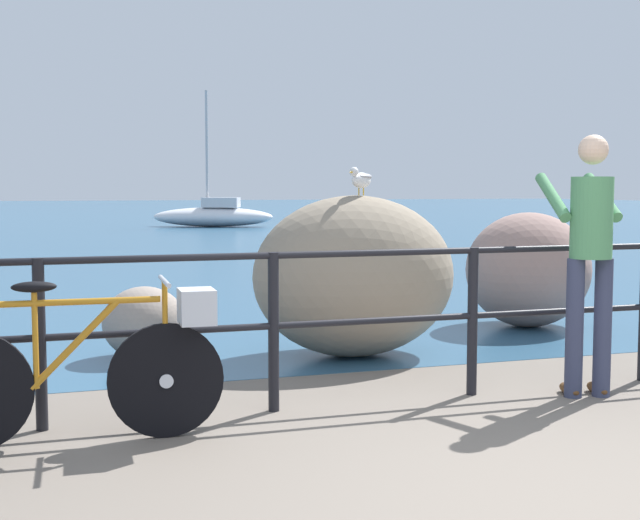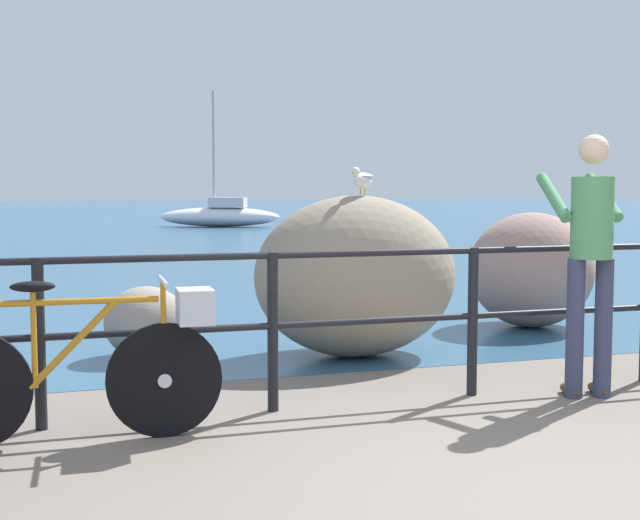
# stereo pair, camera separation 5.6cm
# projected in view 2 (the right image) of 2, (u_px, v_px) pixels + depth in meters

# --- Properties ---
(ground_plane) EXTENTS (120.00, 120.00, 0.10)m
(ground_plane) POSITION_uv_depth(u_px,v_px,m) (131.00, 243.00, 22.89)
(ground_plane) COLOR #6B6056
(sea_surface) EXTENTS (120.00, 90.00, 0.01)m
(sea_surface) POSITION_uv_depth(u_px,v_px,m) (87.00, 212.00, 49.35)
(sea_surface) COLOR #2D5675
(sea_surface) RESTS_ON ground_plane
(promenade_railing) EXTENTS (9.96, 0.07, 1.02)m
(promenade_railing) POSITION_uv_depth(u_px,v_px,m) (377.00, 307.00, 5.66)
(promenade_railing) COLOR black
(promenade_railing) RESTS_ON ground_plane
(bicycle) EXTENTS (1.70, 0.48, 0.92)m
(bicycle) POSITION_uv_depth(u_px,v_px,m) (97.00, 360.00, 4.79)
(bicycle) COLOR black
(bicycle) RESTS_ON ground_plane
(person_at_railing) EXTENTS (0.53, 0.67, 1.78)m
(person_at_railing) POSITION_uv_depth(u_px,v_px,m) (590.00, 252.00, 5.79)
(person_at_railing) COLOR #333851
(person_at_railing) RESTS_ON ground_plane
(breakwater_boulder_main) EXTENTS (1.74, 1.29, 1.36)m
(breakwater_boulder_main) POSITION_uv_depth(u_px,v_px,m) (356.00, 276.00, 7.24)
(breakwater_boulder_main) COLOR gray
(breakwater_boulder_main) RESTS_ON ground
(breakwater_boulder_left) EXTENTS (0.69, 0.68, 0.60)m
(breakwater_boulder_left) POSITION_uv_depth(u_px,v_px,m) (146.00, 322.00, 7.18)
(breakwater_boulder_left) COLOR gray
(breakwater_boulder_left) RESTS_ON ground
(breakwater_boulder_right) EXTENTS (1.28, 1.23, 1.17)m
(breakwater_boulder_right) POSITION_uv_depth(u_px,v_px,m) (531.00, 270.00, 8.77)
(breakwater_boulder_right) COLOR gray
(breakwater_boulder_right) RESTS_ON ground
(seagull) EXTENTS (0.31, 0.27, 0.23)m
(seagull) POSITION_uv_depth(u_px,v_px,m) (362.00, 179.00, 7.12)
(seagull) COLOR gold
(seagull) RESTS_ON breakwater_boulder_main
(sailboat) EXTENTS (4.56, 2.91, 4.90)m
(sailboat) POSITION_uv_depth(u_px,v_px,m) (220.00, 215.00, 31.14)
(sailboat) COLOR white
(sailboat) RESTS_ON sea_surface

